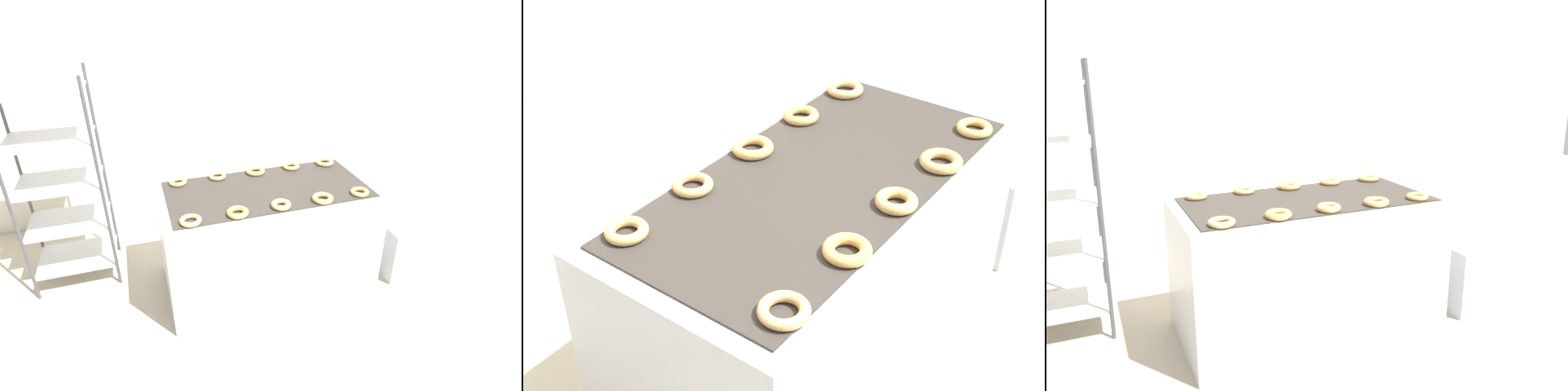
{
  "view_description": "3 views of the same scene",
  "coord_description": "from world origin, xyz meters",
  "views": [
    {
      "loc": [
        -0.87,
        -1.86,
        2.19
      ],
      "look_at": [
        0.0,
        0.8,
        0.71
      ],
      "focal_mm": 28.0,
      "sensor_mm": 36.0,
      "label": 1
    },
    {
      "loc": [
        -1.73,
        -0.47,
        2.13
      ],
      "look_at": [
        0.0,
        0.8,
        0.71
      ],
      "focal_mm": 50.0,
      "sensor_mm": 36.0,
      "label": 2
    },
    {
      "loc": [
        -1.24,
        -2.06,
        1.63
      ],
      "look_at": [
        0.0,
        0.65,
        0.86
      ],
      "focal_mm": 35.0,
      "sensor_mm": 36.0,
      "label": 3
    }
  ],
  "objects": [
    {
      "name": "donut_near_leftmost",
      "position": [
        -0.61,
        0.35,
        0.85
      ],
      "size": [
        0.14,
        0.14,
        0.03
      ],
      "primitive_type": "torus",
      "color": "tan",
      "rests_on": "fryer_machine"
    },
    {
      "name": "fryer_machine",
      "position": [
        0.0,
        0.65,
        0.42
      ],
      "size": [
        1.59,
        0.8,
        0.84
      ],
      "color": "silver",
      "rests_on": "ground_plane"
    },
    {
      "name": "donut_far_leftmost",
      "position": [
        -0.61,
        0.93,
        0.85
      ],
      "size": [
        0.13,
        0.13,
        0.03
      ],
      "primitive_type": "torus",
      "color": "#DDB569",
      "rests_on": "fryer_machine"
    },
    {
      "name": "donut_far_rightmost",
      "position": [
        0.6,
        0.93,
        0.86
      ],
      "size": [
        0.15,
        0.15,
        0.04
      ],
      "primitive_type": "torus",
      "color": "#DDAD6A",
      "rests_on": "fryer_machine"
    },
    {
      "name": "donut_far_left",
      "position": [
        -0.31,
        0.95,
        0.85
      ],
      "size": [
        0.13,
        0.13,
        0.03
      ],
      "primitive_type": "torus",
      "color": "tan",
      "rests_on": "fryer_machine"
    },
    {
      "name": "donut_near_right",
      "position": [
        0.31,
        0.36,
        0.86
      ],
      "size": [
        0.15,
        0.15,
        0.04
      ],
      "primitive_type": "torus",
      "color": "tan",
      "rests_on": "fryer_machine"
    },
    {
      "name": "donut_near_left",
      "position": [
        -0.3,
        0.35,
        0.86
      ],
      "size": [
        0.14,
        0.14,
        0.04
      ],
      "primitive_type": "torus",
      "color": "#EAB05C",
      "rests_on": "fryer_machine"
    },
    {
      "name": "glaze_bin",
      "position": [
        1.09,
        0.45,
        0.22
      ],
      "size": [
        0.32,
        0.38,
        0.45
      ],
      "color": "silver",
      "rests_on": "ground_plane"
    },
    {
      "name": "donut_far_center",
      "position": [
        -0.0,
        0.94,
        0.86
      ],
      "size": [
        0.15,
        0.15,
        0.04
      ],
      "primitive_type": "torus",
      "color": "#ECB065",
      "rests_on": "fryer_machine"
    },
    {
      "name": "donut_near_rightmost",
      "position": [
        0.6,
        0.37,
        0.85
      ],
      "size": [
        0.13,
        0.13,
        0.03
      ],
      "primitive_type": "torus",
      "color": "#E0AE5C",
      "rests_on": "fryer_machine"
    },
    {
      "name": "donut_near_center",
      "position": [
        0.0,
        0.36,
        0.86
      ],
      "size": [
        0.14,
        0.14,
        0.04
      ],
      "primitive_type": "torus",
      "color": "#E0A867",
      "rests_on": "fryer_machine"
    },
    {
      "name": "donut_far_right",
      "position": [
        0.3,
        0.94,
        0.85
      ],
      "size": [
        0.14,
        0.14,
        0.03
      ],
      "primitive_type": "torus",
      "color": "#DDAD5F",
      "rests_on": "fryer_machine"
    }
  ]
}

